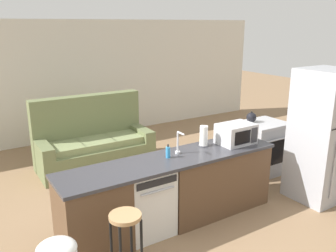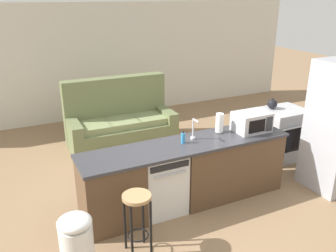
% 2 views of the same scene
% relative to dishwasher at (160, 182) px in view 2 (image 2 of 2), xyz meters
% --- Properties ---
extents(ground_plane, '(24.00, 24.00, 0.00)m').
position_rel_dishwasher_xyz_m(ground_plane, '(0.25, 0.00, -0.42)').
color(ground_plane, '#896B4C').
extents(wall_back, '(10.00, 0.06, 2.60)m').
position_rel_dishwasher_xyz_m(wall_back, '(0.55, 4.20, 0.88)').
color(wall_back, silver).
rests_on(wall_back, ground_plane).
extents(kitchen_counter, '(2.94, 0.66, 0.90)m').
position_rel_dishwasher_xyz_m(kitchen_counter, '(0.49, 0.00, -0.00)').
color(kitchen_counter, brown).
rests_on(kitchen_counter, ground_plane).
extents(dishwasher, '(0.58, 0.61, 0.84)m').
position_rel_dishwasher_xyz_m(dishwasher, '(0.00, 0.00, 0.00)').
color(dishwasher, silver).
rests_on(dishwasher, ground_plane).
extents(stove_range, '(0.76, 0.68, 0.90)m').
position_rel_dishwasher_xyz_m(stove_range, '(2.60, 0.55, 0.03)').
color(stove_range, '#A8AAB2').
rests_on(stove_range, ground_plane).
extents(microwave, '(0.50, 0.37, 0.28)m').
position_rel_dishwasher_xyz_m(microwave, '(1.45, -0.00, 0.62)').
color(microwave, '#B7B7BC').
rests_on(microwave, kitchen_counter).
extents(sink_faucet, '(0.07, 0.18, 0.30)m').
position_rel_dishwasher_xyz_m(sink_faucet, '(0.54, 0.08, 0.61)').
color(sink_faucet, silver).
rests_on(sink_faucet, kitchen_counter).
extents(paper_towel_roll, '(0.14, 0.14, 0.28)m').
position_rel_dishwasher_xyz_m(paper_towel_roll, '(1.00, 0.15, 0.62)').
color(paper_towel_roll, '#4C4C51').
rests_on(paper_towel_roll, kitchen_counter).
extents(soap_bottle, '(0.06, 0.06, 0.18)m').
position_rel_dishwasher_xyz_m(soap_bottle, '(0.35, 0.04, 0.55)').
color(soap_bottle, '#338CCC').
rests_on(soap_bottle, kitchen_counter).
extents(kettle, '(0.21, 0.17, 0.19)m').
position_rel_dishwasher_xyz_m(kettle, '(2.43, 0.68, 0.56)').
color(kettle, black).
rests_on(kettle, stove_range).
extents(bar_stool, '(0.32, 0.32, 0.74)m').
position_rel_dishwasher_xyz_m(bar_stool, '(-0.58, -0.67, 0.11)').
color(bar_stool, tan).
rests_on(bar_stool, ground_plane).
extents(trash_bin, '(0.35, 0.35, 0.74)m').
position_rel_dishwasher_xyz_m(trash_bin, '(-1.27, -0.76, -0.04)').
color(trash_bin, white).
rests_on(trash_bin, ground_plane).
extents(couch, '(2.02, 0.93, 1.27)m').
position_rel_dishwasher_xyz_m(couch, '(0.25, 2.42, -0.03)').
color(couch, '#667047').
rests_on(couch, ground_plane).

